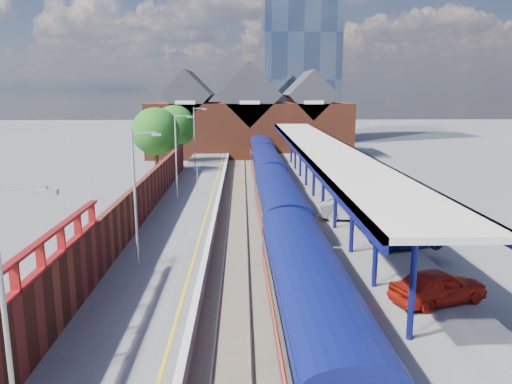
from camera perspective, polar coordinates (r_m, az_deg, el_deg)
ground at (r=49.68m, az=-0.30°, el=0.06°), size 240.00×240.00×0.00m
ballast_bed at (r=39.93m, az=0.02°, el=-2.77°), size 6.00×76.00×0.06m
rails at (r=39.91m, az=0.02°, el=-2.65°), size 4.51×76.00×0.14m
left_platform at (r=40.05m, az=-7.87°, el=-2.15°), size 5.00×76.00×1.00m
right_platform at (r=40.43m, az=8.56°, el=-2.04°), size 6.00×76.00×1.00m
coping_left at (r=39.74m, az=-4.52°, el=-1.41°), size 0.30×76.00×0.05m
coping_right at (r=39.91m, az=4.55°, el=-1.35°), size 0.30×76.00×0.05m
yellow_line at (r=39.78m, az=-5.39°, el=-1.44°), size 0.14×76.00×0.01m
train at (r=43.99m, az=1.80°, el=1.36°), size 3.01×65.93×3.45m
canopy at (r=41.41m, az=7.58°, el=5.00°), size 4.50×52.00×4.48m
lamp_post_a at (r=12.90m, az=-26.25°, el=-12.33°), size 1.48×0.18×7.00m
lamp_post_b at (r=25.71m, az=-13.40°, el=0.15°), size 1.48×0.18×7.00m
lamp_post_c at (r=41.30m, az=-8.94°, el=4.58°), size 1.48×0.18×7.00m
lamp_post_d at (r=57.12m, az=-6.92°, el=6.56°), size 1.48×0.18×7.00m
platform_sign at (r=43.45m, az=-6.73°, el=1.92°), size 0.55×0.08×2.50m
brick_wall at (r=33.80m, az=-13.53°, el=-1.54°), size 0.35×50.00×3.86m
station_building at (r=76.80m, az=-0.78°, el=8.27°), size 30.00×12.12×13.78m
glass_tower at (r=99.81m, az=5.04°, el=17.48°), size 14.20×14.20×40.30m
tree_near at (r=55.54m, az=-11.26°, el=6.65°), size 5.20×5.20×8.10m
tree_far at (r=63.28m, az=-9.16°, el=7.31°), size 5.20×5.20×8.10m
parked_car_red at (r=23.05m, az=20.11°, el=-10.03°), size 4.66×3.10×1.47m
parked_car_silver at (r=35.43m, az=11.05°, el=-1.96°), size 4.86×2.35×1.54m
parked_car_dark at (r=33.61m, az=15.06°, el=-3.12°), size 4.74×3.10×1.28m
parked_car_blue at (r=30.30m, az=16.99°, el=-4.89°), size 4.73×2.83×1.23m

